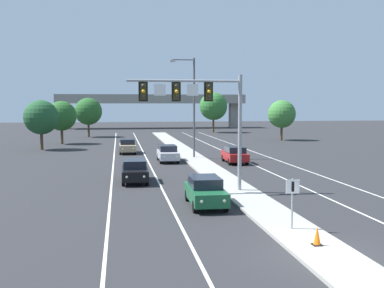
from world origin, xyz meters
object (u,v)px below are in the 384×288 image
at_px(traffic_cone_median_nose, 317,236).
at_px(tree_far_right_b, 282,114).
at_px(car_oncoming_black, 135,171).
at_px(tree_far_left_b, 41,117).
at_px(street_lamp_median, 192,101).
at_px(tree_far_left_a, 88,111).
at_px(car_oncoming_green, 205,191).
at_px(car_oncoming_silver, 168,153).
at_px(car_oncoming_tan, 128,146).
at_px(tree_far_left_c, 62,116).
at_px(median_sign_post, 292,196).
at_px(overhead_signal_mast, 201,105).
at_px(car_receding_red, 235,154).
at_px(tree_far_right_c, 213,106).

bearing_deg(traffic_cone_median_nose, tree_far_right_b, 71.85).
distance_m(car_oncoming_black, tree_far_left_b, 27.69).
bearing_deg(traffic_cone_median_nose, street_lamp_median, 90.27).
xyz_separation_m(tree_far_left_b, tree_far_left_a, (4.25, 21.58, 0.36)).
distance_m(car_oncoming_green, car_oncoming_black, 9.21).
xyz_separation_m(car_oncoming_green, tree_far_left_a, (-9.64, 55.58, 3.47)).
bearing_deg(car_oncoming_silver, car_oncoming_tan, 113.56).
distance_m(tree_far_left_b, tree_far_left_c, 8.27).
bearing_deg(median_sign_post, tree_far_left_b, 112.73).
bearing_deg(street_lamp_median, overhead_signal_mast, -97.14).
bearing_deg(tree_far_right_b, traffic_cone_median_nose, -108.15).
relative_size(median_sign_post, car_oncoming_black, 0.49).
relative_size(overhead_signal_mast, tree_far_left_a, 1.10).
height_order(car_receding_red, traffic_cone_median_nose, car_receding_red).
distance_m(street_lamp_median, tree_far_left_a, 35.63).
bearing_deg(traffic_cone_median_nose, car_oncoming_green, 109.07).
relative_size(car_oncoming_black, tree_far_left_b, 0.75).
height_order(car_oncoming_silver, tree_far_left_c, tree_far_left_c).
bearing_deg(car_oncoming_tan, car_oncoming_black, -89.58).
xyz_separation_m(traffic_cone_median_nose, tree_far_right_c, (10.65, 72.81, 4.58)).
distance_m(car_receding_red, tree_far_left_c, 30.72).
relative_size(car_oncoming_black, car_oncoming_silver, 1.00).
relative_size(street_lamp_median, car_oncoming_black, 2.23).
distance_m(car_oncoming_silver, tree_far_left_c, 25.65).
xyz_separation_m(car_oncoming_silver, tree_far_right_c, (13.49, 44.67, 4.27)).
relative_size(car_oncoming_green, car_oncoming_silver, 1.00).
height_order(car_oncoming_black, tree_far_right_b, tree_far_right_b).
bearing_deg(tree_far_left_c, tree_far_right_c, 40.88).
bearing_deg(tree_far_left_c, car_oncoming_black, -75.19).
bearing_deg(street_lamp_median, car_oncoming_green, -96.93).
relative_size(tree_far_right_b, tree_far_left_c, 1.03).
xyz_separation_m(car_oncoming_black, car_oncoming_silver, (3.54, 11.42, 0.00)).
height_order(median_sign_post, traffic_cone_median_nose, median_sign_post).
xyz_separation_m(street_lamp_median, tree_far_left_a, (-12.33, 33.39, -1.50)).
relative_size(car_receding_red, traffic_cone_median_nose, 6.09).
relative_size(car_oncoming_green, tree_far_left_a, 0.68).
distance_m(car_oncoming_tan, tree_far_right_c, 40.30).
xyz_separation_m(median_sign_post, traffic_cone_median_nose, (0.07, -2.47, -1.08)).
bearing_deg(car_oncoming_black, tree_far_right_c, 73.11).
distance_m(overhead_signal_mast, traffic_cone_median_nose, 13.04).
height_order(overhead_signal_mast, tree_far_left_a, overhead_signal_mast).
xyz_separation_m(car_oncoming_silver, traffic_cone_median_nose, (2.84, -28.14, -0.31)).
distance_m(tree_far_left_c, tree_far_left_a, 13.73).
relative_size(car_oncoming_green, car_oncoming_tan, 1.00).
relative_size(overhead_signal_mast, tree_far_left_b, 1.20).
distance_m(car_oncoming_tan, tree_far_left_c, 16.60).
xyz_separation_m(median_sign_post, car_oncoming_silver, (-2.77, 25.67, -0.77)).
xyz_separation_m(overhead_signal_mast, car_oncoming_black, (-3.91, 4.92, -4.67)).
distance_m(car_receding_red, tree_far_right_b, 29.61).
distance_m(car_receding_red, tree_far_left_b, 25.89).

